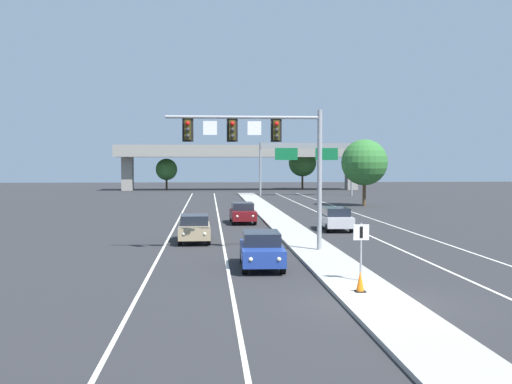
% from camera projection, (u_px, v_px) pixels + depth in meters
% --- Properties ---
extents(ground_plane, '(260.00, 260.00, 0.00)m').
position_uv_depth(ground_plane, '(377.00, 304.00, 20.47)').
color(ground_plane, '#28282B').
extents(median_island, '(2.40, 110.00, 0.15)m').
position_uv_depth(median_island, '(298.00, 237.00, 38.40)').
color(median_island, '#9E9B93').
rests_on(median_island, ground).
extents(lane_stripe_oncoming_center, '(0.14, 100.00, 0.01)m').
position_uv_depth(lane_stripe_oncoming_center, '(220.00, 227.00, 45.01)').
color(lane_stripe_oncoming_center, silver).
rests_on(lane_stripe_oncoming_center, ground).
extents(lane_stripe_receding_center, '(0.14, 100.00, 0.01)m').
position_uv_depth(lane_stripe_receding_center, '(348.00, 226.00, 45.73)').
color(lane_stripe_receding_center, silver).
rests_on(lane_stripe_receding_center, ground).
extents(edge_stripe_left, '(0.14, 100.00, 0.01)m').
position_uv_depth(edge_stripe_left, '(174.00, 227.00, 44.76)').
color(edge_stripe_left, silver).
rests_on(edge_stripe_left, ground).
extents(edge_stripe_right, '(0.14, 100.00, 0.01)m').
position_uv_depth(edge_stripe_right, '(392.00, 226.00, 45.98)').
color(edge_stripe_right, silver).
rests_on(edge_stripe_right, ground).
extents(overhead_signal_mast, '(7.98, 0.44, 7.20)m').
position_uv_depth(overhead_signal_mast, '(265.00, 146.00, 31.70)').
color(overhead_signal_mast, gray).
rests_on(overhead_signal_mast, median_island).
extents(median_sign_post, '(0.60, 0.10, 2.20)m').
position_uv_depth(median_sign_post, '(361.00, 243.00, 23.63)').
color(median_sign_post, gray).
rests_on(median_sign_post, median_island).
extents(car_oncoming_blue, '(1.91, 4.50, 1.58)m').
position_uv_depth(car_oncoming_blue, '(262.00, 249.00, 27.45)').
color(car_oncoming_blue, navy).
rests_on(car_oncoming_blue, ground).
extents(car_oncoming_tan, '(1.89, 4.50, 1.58)m').
position_uv_depth(car_oncoming_tan, '(194.00, 228.00, 36.45)').
color(car_oncoming_tan, tan).
rests_on(car_oncoming_tan, ground).
extents(car_oncoming_darkred, '(1.90, 4.50, 1.58)m').
position_uv_depth(car_oncoming_darkred, '(243.00, 213.00, 47.85)').
color(car_oncoming_darkred, '#5B0F14').
rests_on(car_oncoming_darkred, ground).
extents(car_receding_silver, '(1.87, 4.49, 1.58)m').
position_uv_depth(car_receding_silver, '(335.00, 218.00, 42.74)').
color(car_receding_silver, '#B7B7BC').
rests_on(car_receding_silver, ground).
extents(traffic_cone_median_nose, '(0.36, 0.36, 0.74)m').
position_uv_depth(traffic_cone_median_nose, '(360.00, 282.00, 21.58)').
color(traffic_cone_median_nose, black).
rests_on(traffic_cone_median_nose, median_island).
extents(highway_sign_gantry, '(13.28, 0.42, 7.50)m').
position_uv_depth(highway_sign_gantry, '(306.00, 152.00, 87.44)').
color(highway_sign_gantry, gray).
rests_on(highway_sign_gantry, ground).
extents(overpass_bridge, '(42.40, 6.40, 7.65)m').
position_uv_depth(overpass_bridge, '(241.00, 156.00, 106.24)').
color(overpass_bridge, gray).
rests_on(overpass_bridge, ground).
extents(tree_far_right_b, '(4.97, 4.97, 7.19)m').
position_uv_depth(tree_far_right_b, '(364.00, 162.00, 66.80)').
color(tree_far_right_b, '#4C3823').
rests_on(tree_far_right_b, ground).
extents(tree_far_right_a, '(4.99, 4.99, 7.23)m').
position_uv_depth(tree_far_right_a, '(302.00, 163.00, 111.15)').
color(tree_far_right_a, '#4C3823').
rests_on(tree_far_right_a, ground).
extents(tree_far_left_c, '(3.73, 3.73, 5.40)m').
position_uv_depth(tree_far_left_c, '(166.00, 169.00, 107.76)').
color(tree_far_left_c, '#4C3823').
rests_on(tree_far_left_c, ground).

